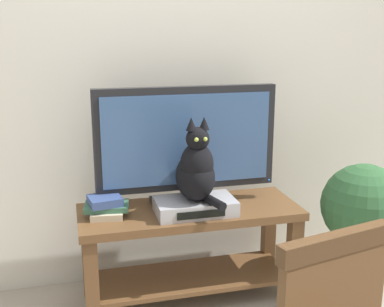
# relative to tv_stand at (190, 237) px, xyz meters

# --- Properties ---
(back_wall) EXTENTS (7.00, 0.12, 2.80)m
(back_wall) POSITION_rel_tv_stand_xyz_m (-0.01, 0.39, 1.04)
(back_wall) COLOR beige
(back_wall) RESTS_ON ground
(tv_stand) EXTENTS (1.19, 0.45, 0.53)m
(tv_stand) POSITION_rel_tv_stand_xyz_m (0.00, 0.00, 0.00)
(tv_stand) COLOR brown
(tv_stand) RESTS_ON ground
(tv) EXTENTS (0.98, 0.20, 0.65)m
(tv) POSITION_rel_tv_stand_xyz_m (0.00, 0.07, 0.51)
(tv) COLOR black
(tv) RESTS_ON tv_stand
(media_box) EXTENTS (0.42, 0.24, 0.08)m
(media_box) POSITION_rel_tv_stand_xyz_m (0.01, -0.08, 0.21)
(media_box) COLOR #ADADB2
(media_box) RESTS_ON tv_stand
(cat) EXTENTS (0.21, 0.34, 0.44)m
(cat) POSITION_rel_tv_stand_xyz_m (0.01, -0.09, 0.41)
(cat) COLOR black
(cat) RESTS_ON media_box
(book_stack) EXTENTS (0.24, 0.19, 0.10)m
(book_stack) POSITION_rel_tv_stand_xyz_m (-0.44, 0.01, 0.22)
(book_stack) COLOR beige
(book_stack) RESTS_ON tv_stand
(potted_plant) EXTENTS (0.46, 0.46, 0.77)m
(potted_plant) POSITION_rel_tv_stand_xyz_m (0.92, -0.22, 0.14)
(potted_plant) COLOR #9E6B4C
(potted_plant) RESTS_ON ground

